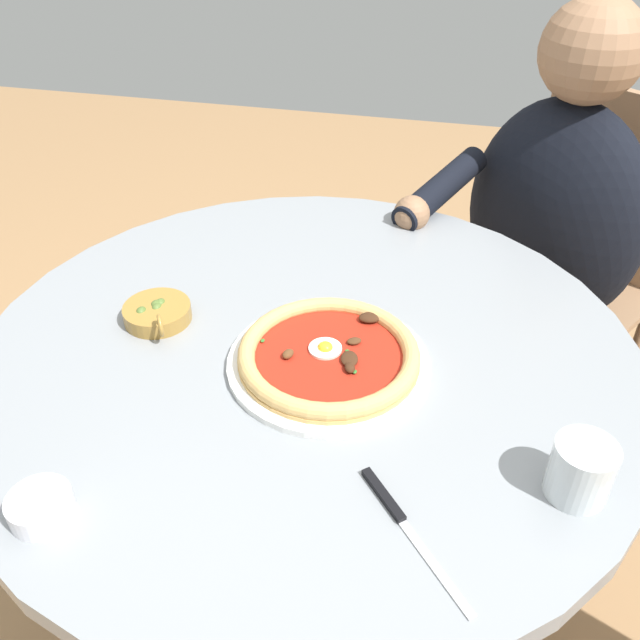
# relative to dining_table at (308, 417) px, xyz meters

# --- Properties ---
(ground_plane) EXTENTS (6.00, 6.00, 0.02)m
(ground_plane) POSITION_rel_dining_table_xyz_m (0.00, 0.00, -0.62)
(ground_plane) COLOR #9E754C
(dining_table) EXTENTS (0.99, 0.99, 0.75)m
(dining_table) POSITION_rel_dining_table_xyz_m (0.00, 0.00, 0.00)
(dining_table) COLOR gray
(dining_table) RESTS_ON ground
(pizza_on_plate) EXTENTS (0.29, 0.29, 0.03)m
(pizza_on_plate) POSITION_rel_dining_table_xyz_m (0.03, 0.04, 0.16)
(pizza_on_plate) COLOR white
(pizza_on_plate) RESTS_ON dining_table
(water_glass) EXTENTS (0.07, 0.07, 0.08)m
(water_glass) POSITION_rel_dining_table_xyz_m (0.19, 0.37, 0.18)
(water_glass) COLOR silver
(water_glass) RESTS_ON dining_table
(steak_knife) EXTENTS (0.17, 0.14, 0.01)m
(steak_knife) POSITION_rel_dining_table_xyz_m (0.27, 0.17, 0.15)
(steak_knife) COLOR silver
(steak_knife) RESTS_ON dining_table
(ramekin_capers) EXTENTS (0.07, 0.07, 0.03)m
(ramekin_capers) POSITION_rel_dining_table_xyz_m (0.36, -0.22, 0.16)
(ramekin_capers) COLOR white
(ramekin_capers) RESTS_ON dining_table
(olive_pan) EXTENTS (0.12, 0.10, 0.05)m
(olive_pan) POSITION_rel_dining_table_xyz_m (-0.01, -0.24, 0.16)
(olive_pan) COLOR olive
(olive_pan) RESTS_ON dining_table
(diner_person) EXTENTS (0.44, 0.55, 1.14)m
(diner_person) POSITION_rel_dining_table_xyz_m (-0.60, 0.39, -0.09)
(diner_person) COLOR #282833
(diner_person) RESTS_ON ground
(cafe_chair_diner) EXTENTS (0.55, 0.55, 0.92)m
(cafe_chair_diner) POSITION_rel_dining_table_xyz_m (-0.72, 0.47, -0.06)
(cafe_chair_diner) COLOR #957050
(cafe_chair_diner) RESTS_ON ground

